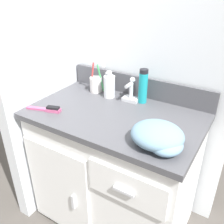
{
  "coord_description": "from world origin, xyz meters",
  "views": [
    {
      "loc": [
        0.58,
        -0.96,
        1.35
      ],
      "look_at": [
        0.0,
        -0.03,
        0.76
      ],
      "focal_mm": 40.0,
      "sensor_mm": 36.0,
      "label": 1
    }
  ],
  "objects_px": {
    "toothbrush_cup": "(96,84)",
    "hairbrush": "(48,109)",
    "hand_towel": "(159,137)",
    "soap_dispenser": "(109,86)",
    "shaving_cream_can": "(143,86)"
  },
  "relations": [
    {
      "from": "hairbrush",
      "to": "hand_towel",
      "type": "distance_m",
      "value": 0.61
    },
    {
      "from": "toothbrush_cup",
      "to": "soap_dispenser",
      "type": "distance_m",
      "value": 0.11
    },
    {
      "from": "toothbrush_cup",
      "to": "hairbrush",
      "type": "height_order",
      "value": "toothbrush_cup"
    },
    {
      "from": "toothbrush_cup",
      "to": "shaving_cream_can",
      "type": "distance_m",
      "value": 0.31
    },
    {
      "from": "toothbrush_cup",
      "to": "hand_towel",
      "type": "relative_size",
      "value": 0.85
    },
    {
      "from": "soap_dispenser",
      "to": "hairbrush",
      "type": "relative_size",
      "value": 0.84
    },
    {
      "from": "toothbrush_cup",
      "to": "hairbrush",
      "type": "xyz_separation_m",
      "value": [
        -0.07,
        -0.34,
        -0.04
      ]
    },
    {
      "from": "hand_towel",
      "to": "soap_dispenser",
      "type": "bearing_deg",
      "value": 144.7
    },
    {
      "from": "toothbrush_cup",
      "to": "hand_towel",
      "type": "distance_m",
      "value": 0.63
    },
    {
      "from": "toothbrush_cup",
      "to": "hairbrush",
      "type": "relative_size",
      "value": 1.02
    },
    {
      "from": "toothbrush_cup",
      "to": "hand_towel",
      "type": "height_order",
      "value": "toothbrush_cup"
    },
    {
      "from": "toothbrush_cup",
      "to": "shaving_cream_can",
      "type": "xyz_separation_m",
      "value": [
        0.3,
        0.01,
        0.04
      ]
    },
    {
      "from": "toothbrush_cup",
      "to": "shaving_cream_can",
      "type": "bearing_deg",
      "value": 2.81
    },
    {
      "from": "hairbrush",
      "to": "hand_towel",
      "type": "relative_size",
      "value": 0.83
    },
    {
      "from": "soap_dispenser",
      "to": "shaving_cream_can",
      "type": "bearing_deg",
      "value": 10.6
    }
  ]
}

